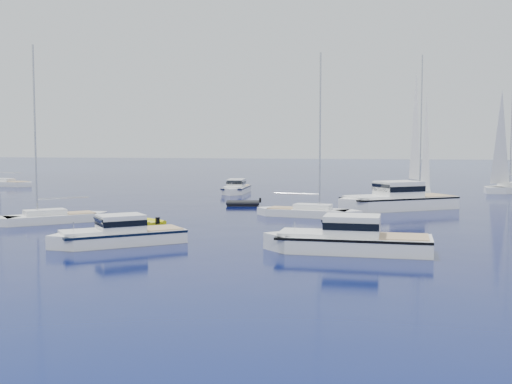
# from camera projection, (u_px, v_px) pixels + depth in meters

# --- Properties ---
(ground) EXTENTS (400.00, 400.00, 0.00)m
(ground) POSITION_uv_depth(u_px,v_px,m) (111.00, 316.00, 22.41)
(ground) COLOR navy
(ground) RESTS_ON ground
(motor_cruiser_left) EXTENTS (8.35, 7.39, 2.25)m
(motor_cruiser_left) POSITION_uv_depth(u_px,v_px,m) (118.00, 245.00, 37.92)
(motor_cruiser_left) COLOR silver
(motor_cruiser_left) RESTS_ON ground
(motor_cruiser_centre) EXTENTS (10.03, 3.41, 2.60)m
(motor_cruiser_centre) POSITION_uv_depth(u_px,v_px,m) (348.00, 252.00, 35.40)
(motor_cruiser_centre) COLOR white
(motor_cruiser_centre) RESTS_ON ground
(motor_cruiser_distant) EXTENTS (12.28, 9.72, 3.20)m
(motor_cruiser_distant) POSITION_uv_depth(u_px,v_px,m) (396.00, 209.00, 57.45)
(motor_cruiser_distant) COLOR white
(motor_cruiser_distant) RESTS_ON ground
(motor_cruiser_horizon) EXTENTS (2.66, 8.04, 2.09)m
(motor_cruiser_horizon) POSITION_uv_depth(u_px,v_px,m) (236.00, 193.00, 75.46)
(motor_cruiser_horizon) COLOR white
(motor_cruiser_horizon) RESTS_ON ground
(sailboat_mid_l) EXTENTS (8.48, 7.86, 13.51)m
(sailboat_mid_l) POSITION_uv_depth(u_px,v_px,m) (50.00, 223.00, 48.08)
(sailboat_mid_l) COLOR silver
(sailboat_mid_l) RESTS_ON ground
(sailboat_centre) EXTENTS (9.47, 3.90, 13.52)m
(sailboat_centre) POSITION_uv_depth(u_px,v_px,m) (308.00, 216.00, 52.10)
(sailboat_centre) COLOR white
(sailboat_centre) RESTS_ON ground
(sailboat_sails_r) EXTENTS (5.02, 10.84, 15.43)m
(sailboat_sails_r) POSITION_uv_depth(u_px,v_px,m) (417.00, 199.00, 68.23)
(sailboat_sails_r) COLOR white
(sailboat_sails_r) RESTS_ON ground
(sailboat_far_l) EXTENTS (9.97, 4.62, 14.19)m
(sailboat_far_l) POSITION_uv_depth(u_px,v_px,m) (5.00, 186.00, 87.20)
(sailboat_far_l) COLOR white
(sailboat_far_l) RESTS_ON ground
(tender_yellow) EXTENTS (4.16, 3.79, 0.95)m
(tender_yellow) POSITION_uv_depth(u_px,v_px,m) (143.00, 225.00, 46.60)
(tender_yellow) COLOR #C1BC0B
(tender_yellow) RESTS_ON ground
(tender_grey_far) EXTENTS (3.51, 2.34, 0.95)m
(tender_grey_far) POSITION_uv_depth(u_px,v_px,m) (243.00, 206.00, 60.68)
(tender_grey_far) COLOR black
(tender_grey_far) RESTS_ON ground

